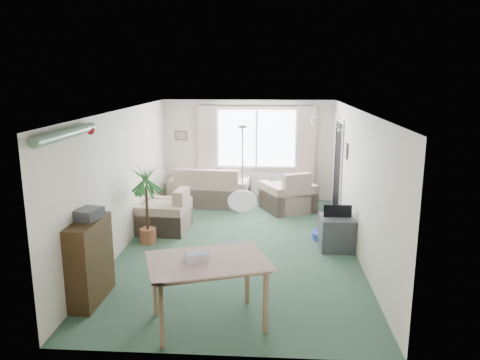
# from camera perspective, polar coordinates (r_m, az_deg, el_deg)

# --- Properties ---
(ground) EXTENTS (6.50, 6.50, 0.00)m
(ground) POSITION_cam_1_polar(r_m,az_deg,el_deg) (8.32, -0.14, -8.21)
(ground) COLOR #31523E
(window) EXTENTS (1.80, 0.03, 1.30)m
(window) POSITION_cam_1_polar(r_m,az_deg,el_deg) (11.08, 2.03, 5.10)
(window) COLOR white
(curtain_rod) EXTENTS (2.60, 0.03, 0.03)m
(curtain_rod) POSITION_cam_1_polar(r_m,az_deg,el_deg) (10.92, 2.05, 9.05)
(curtain_rod) COLOR black
(curtain_left) EXTENTS (0.45, 0.08, 2.00)m
(curtain_left) POSITION_cam_1_polar(r_m,az_deg,el_deg) (11.11, -3.95, 3.90)
(curtain_left) COLOR beige
(curtain_right) EXTENTS (0.45, 0.08, 2.00)m
(curtain_right) POSITION_cam_1_polar(r_m,az_deg,el_deg) (11.04, 8.00, 3.75)
(curtain_right) COLOR beige
(radiator) EXTENTS (1.20, 0.10, 0.55)m
(radiator) POSITION_cam_1_polar(r_m,az_deg,el_deg) (11.24, 1.98, -0.49)
(radiator) COLOR white
(doorway) EXTENTS (0.03, 0.95, 2.00)m
(doorway) POSITION_cam_1_polar(r_m,az_deg,el_deg) (10.24, 11.86, 1.37)
(doorway) COLOR black
(pendant_lamp) EXTENTS (0.36, 0.36, 0.36)m
(pendant_lamp) POSITION_cam_1_polar(r_m,az_deg,el_deg) (5.66, 0.30, -2.59)
(pendant_lamp) COLOR white
(tinsel_garland) EXTENTS (1.60, 1.60, 0.12)m
(tinsel_garland) POSITION_cam_1_polar(r_m,az_deg,el_deg) (6.01, -20.40, 5.30)
(tinsel_garland) COLOR #196626
(bauble_cluster_a) EXTENTS (0.20, 0.20, 0.20)m
(bauble_cluster_a) POSITION_cam_1_polar(r_m,az_deg,el_deg) (8.71, 8.90, 7.63)
(bauble_cluster_a) COLOR silver
(bauble_cluster_b) EXTENTS (0.20, 0.20, 0.20)m
(bauble_cluster_b) POSITION_cam_1_polar(r_m,az_deg,el_deg) (7.56, 11.97, 6.74)
(bauble_cluster_b) COLOR silver
(wall_picture_back) EXTENTS (0.28, 0.03, 0.22)m
(wall_picture_back) POSITION_cam_1_polar(r_m,az_deg,el_deg) (11.27, -7.19, 5.40)
(wall_picture_back) COLOR brown
(wall_picture_right) EXTENTS (0.03, 0.24, 0.30)m
(wall_picture_right) POSITION_cam_1_polar(r_m,az_deg,el_deg) (9.17, 12.84, 3.50)
(wall_picture_right) COLOR brown
(sofa) EXTENTS (1.86, 1.07, 0.90)m
(sofa) POSITION_cam_1_polar(r_m,az_deg,el_deg) (10.89, -3.69, -0.68)
(sofa) COLOR beige
(sofa) RESTS_ON ground
(armchair_corner) EXTENTS (1.32, 1.30, 0.90)m
(armchair_corner) POSITION_cam_1_polar(r_m,az_deg,el_deg) (10.46, 5.89, -1.26)
(armchair_corner) COLOR beige
(armchair_corner) RESTS_ON ground
(armchair_left) EXTENTS (0.95, 1.00, 0.84)m
(armchair_left) POSITION_cam_1_polar(r_m,az_deg,el_deg) (9.18, -9.18, -3.59)
(armchair_left) COLOR beige
(armchair_left) RESTS_ON ground
(coffee_table) EXTENTS (0.97, 0.54, 0.43)m
(coffee_table) POSITION_cam_1_polar(r_m,az_deg,el_deg) (10.90, -1.81, -1.90)
(coffee_table) COLOR black
(coffee_table) RESTS_ON ground
(photo_frame) EXTENTS (0.12, 0.05, 0.16)m
(photo_frame) POSITION_cam_1_polar(r_m,az_deg,el_deg) (10.90, -2.28, -0.30)
(photo_frame) COLOR brown
(photo_frame) RESTS_ON coffee_table
(bookshelf) EXTENTS (0.33, 0.92, 1.12)m
(bookshelf) POSITION_cam_1_polar(r_m,az_deg,el_deg) (6.60, -17.82, -9.40)
(bookshelf) COLOR black
(bookshelf) RESTS_ON ground
(hifi_box) EXTENTS (0.36, 0.41, 0.14)m
(hifi_box) POSITION_cam_1_polar(r_m,az_deg,el_deg) (6.47, -17.99, -3.95)
(hifi_box) COLOR #3F4145
(hifi_box) RESTS_ON bookshelf
(houseplant) EXTENTS (0.76, 0.76, 1.47)m
(houseplant) POSITION_cam_1_polar(r_m,az_deg,el_deg) (8.46, -11.31, -2.87)
(houseplant) COLOR #1A4C1C
(houseplant) RESTS_ON ground
(dining_table) EXTENTS (1.52, 1.25, 0.81)m
(dining_table) POSITION_cam_1_polar(r_m,az_deg,el_deg) (5.80, -3.89, -13.59)
(dining_table) COLOR #986752
(dining_table) RESTS_ON ground
(gift_box) EXTENTS (0.30, 0.27, 0.12)m
(gift_box) POSITION_cam_1_polar(r_m,az_deg,el_deg) (5.59, -5.35, -9.39)
(gift_box) COLOR silver
(gift_box) RESTS_ON dining_table
(tv_cube) EXTENTS (0.59, 0.64, 0.57)m
(tv_cube) POSITION_cam_1_polar(r_m,az_deg,el_deg) (8.35, 11.68, -6.30)
(tv_cube) COLOR #38383D
(tv_cube) RESTS_ON ground
(pet_bed) EXTENTS (0.77, 0.77, 0.13)m
(pet_bed) POSITION_cam_1_polar(r_m,az_deg,el_deg) (8.85, 10.90, -6.69)
(pet_bed) COLOR #22249C
(pet_bed) RESTS_ON ground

